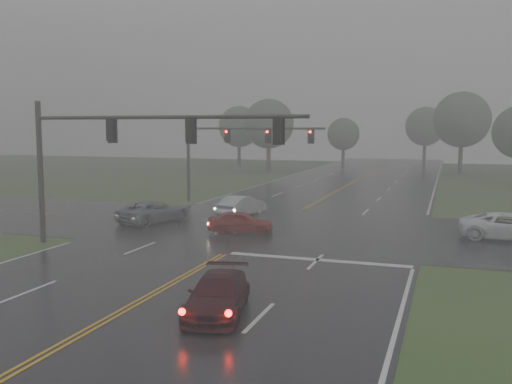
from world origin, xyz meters
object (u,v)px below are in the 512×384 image
at_px(sedan_red, 241,233).
at_px(car_grey, 155,222).
at_px(signal_gantry_far, 228,144).
at_px(sedan_maroon, 218,314).
at_px(sedan_silver, 241,216).
at_px(signal_gantry_near, 115,144).
at_px(pickup_white, 509,240).

xyz_separation_m(sedan_red, car_grey, (-6.52, 1.70, 0.00)).
bearing_deg(signal_gantry_far, sedan_maroon, -69.12).
xyz_separation_m(sedan_maroon, car_grey, (-10.77, 15.29, 0.00)).
relative_size(sedan_silver, signal_gantry_far, 0.37).
bearing_deg(sedan_silver, sedan_red, 122.20).
height_order(signal_gantry_near, signal_gantry_far, signal_gantry_near).
distance_m(sedan_maroon, car_grey, 18.70).
distance_m(sedan_maroon, signal_gantry_near, 12.85).
xyz_separation_m(pickup_white, signal_gantry_near, (-18.92, -8.64, 5.25)).
bearing_deg(sedan_maroon, signal_gantry_far, 98.30).
bearing_deg(sedan_silver, car_grey, 56.39).
height_order(sedan_maroon, signal_gantry_near, signal_gantry_near).
relative_size(car_grey, pickup_white, 0.98).
bearing_deg(sedan_silver, sedan_maroon, 120.36).
relative_size(sedan_red, sedan_silver, 0.87).
bearing_deg(signal_gantry_far, pickup_white, -24.64).
bearing_deg(sedan_maroon, car_grey, 112.58).
bearing_deg(car_grey, signal_gantry_near, 123.12).
bearing_deg(pickup_white, sedan_red, 99.58).
distance_m(sedan_maroon, sedan_silver, 20.56).
relative_size(sedan_silver, pickup_white, 0.83).
bearing_deg(sedan_maroon, sedan_silver, 95.60).
relative_size(sedan_red, signal_gantry_near, 0.26).
bearing_deg(signal_gantry_near, signal_gantry_far, 93.33).
bearing_deg(signal_gantry_far, sedan_silver, -61.11).
relative_size(sedan_maroon, signal_gantry_near, 0.30).
xyz_separation_m(sedan_maroon, sedan_silver, (-6.41, 19.53, 0.00)).
height_order(sedan_red, signal_gantry_near, signal_gantry_near).
xyz_separation_m(sedan_red, signal_gantry_near, (-4.49, -5.77, 5.25)).
xyz_separation_m(sedan_red, signal_gantry_far, (-5.52, 12.03, 4.74)).
height_order(car_grey, signal_gantry_near, signal_gantry_near).
relative_size(car_grey, signal_gantry_far, 0.44).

